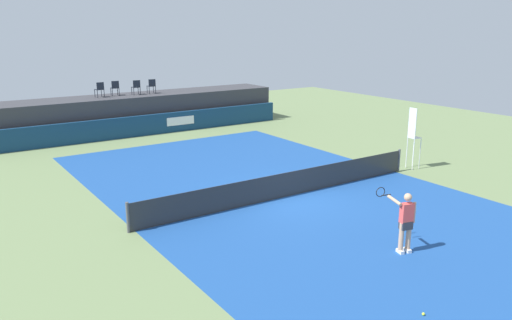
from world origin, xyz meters
TOP-DOWN VIEW (x-y plane):
  - ground_plane at (0.00, 3.00)m, footprint 48.00×48.00m
  - court_inner at (0.00, 0.00)m, footprint 12.00×22.00m
  - sponsor_wall at (0.01, 13.50)m, footprint 18.00×0.22m
  - spectator_platform at (0.00, 15.30)m, footprint 18.00×2.80m
  - spectator_chair_far_left at (-2.15, 15.24)m, footprint 0.48×0.48m
  - spectator_chair_left at (-1.15, 15.48)m, footprint 0.48×0.48m
  - spectator_chair_center at (0.04, 15.15)m, footprint 0.46×0.46m
  - spectator_chair_right at (1.05, 15.19)m, footprint 0.47×0.47m
  - umpire_chair at (7.04, 0.01)m, footprint 0.48×0.48m
  - tennis_net at (0.00, 0.00)m, footprint 12.40×0.02m
  - net_post_near at (-6.20, 0.00)m, footprint 0.10×0.10m
  - net_post_far at (6.20, 0.00)m, footprint 0.10×0.10m
  - tennis_player at (-0.21, -5.73)m, footprint 0.56×1.23m
  - tennis_ball at (-2.43, -8.19)m, footprint 0.07×0.07m

SIDE VIEW (x-z plane):
  - ground_plane at x=0.00m, z-range 0.00..0.00m
  - court_inner at x=0.00m, z-range 0.00..0.00m
  - tennis_ball at x=-2.43m, z-range 0.00..0.07m
  - tennis_net at x=0.00m, z-range 0.00..0.95m
  - net_post_near at x=-6.20m, z-range 0.00..1.00m
  - net_post_far at x=6.20m, z-range 0.00..1.00m
  - sponsor_wall at x=0.01m, z-range 0.00..1.20m
  - tennis_player at x=-0.21m, z-range 0.07..1.84m
  - spectator_platform at x=0.00m, z-range 0.00..2.20m
  - umpire_chair at x=7.04m, z-range 0.21..2.97m
  - spectator_chair_far_left at x=-2.15m, z-range 2.25..3.14m
  - spectator_chair_left at x=-1.15m, z-range 2.25..3.14m
  - spectator_chair_center at x=0.04m, z-range 2.25..3.14m
  - spectator_chair_right at x=1.05m, z-range 2.25..3.14m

